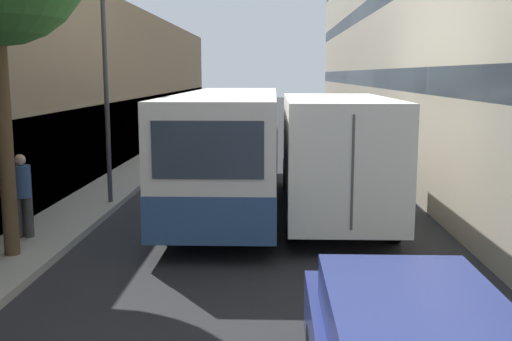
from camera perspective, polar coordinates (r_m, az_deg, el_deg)
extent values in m
plane|color=#232326|center=(17.44, 0.45, -2.39)|extent=(150.00, 150.00, 0.00)
cube|color=#9E998E|center=(18.09, -13.99, -1.99)|extent=(1.63, 60.00, 0.15)
cube|color=#847056|center=(18.43, -20.45, 7.48)|extent=(2.40, 60.00, 6.27)
cube|color=black|center=(18.33, -18.21, 1.68)|extent=(1.08, 60.00, 2.51)
cube|color=#333D47|center=(17.65, 16.53, 8.25)|extent=(1.08, 60.00, 0.70)
cube|color=navy|center=(6.03, 14.69, -13.19)|extent=(1.63, 2.30, 0.48)
cube|color=silver|center=(16.00, -2.45, 2.79)|extent=(2.43, 10.84, 2.59)
cube|color=#2D4C7A|center=(16.11, -2.43, -0.19)|extent=(2.45, 10.87, 0.90)
cube|color=#2D3847|center=(15.96, -2.46, 4.17)|extent=(2.47, 9.98, 0.83)
cube|color=#2D3847|center=(10.57, -4.63, 1.95)|extent=(1.99, 0.04, 1.03)
cylinder|color=black|center=(19.58, -4.83, 0.34)|extent=(0.24, 1.00, 1.00)
cylinder|color=black|center=(19.45, 1.44, 0.31)|extent=(0.24, 1.00, 1.00)
cylinder|color=black|center=(13.04, -8.21, -4.20)|extent=(0.24, 1.00, 1.00)
cylinder|color=black|center=(12.85, 1.25, -4.31)|extent=(0.24, 1.00, 1.00)
cube|color=silver|center=(18.20, 6.34, 2.57)|extent=(2.27, 2.30, 2.02)
cube|color=silver|center=(14.11, 7.65, 1.72)|extent=(2.37, 5.91, 2.55)
cube|color=#4C4C4C|center=(11.20, 9.18, -0.25)|extent=(0.05, 0.02, 2.17)
cylinder|color=black|center=(18.28, 2.95, -0.34)|extent=(0.22, 0.96, 0.96)
cylinder|color=black|center=(18.44, 9.59, -0.37)|extent=(0.22, 0.96, 0.96)
cylinder|color=black|center=(12.66, 3.46, -4.62)|extent=(0.22, 0.96, 0.96)
cylinder|color=black|center=(12.90, 13.00, -4.58)|extent=(0.22, 0.96, 0.96)
cylinder|color=#383838|center=(13.33, -21.68, -4.14)|extent=(0.19, 0.19, 0.84)
cylinder|color=#383838|center=(13.25, -20.84, -4.18)|extent=(0.19, 0.19, 0.84)
cylinder|color=navy|center=(13.14, -21.45, -0.97)|extent=(0.38, 0.38, 0.66)
sphere|color=tan|center=(13.08, -21.57, 0.95)|extent=(0.23, 0.23, 0.23)
cylinder|color=#38383D|center=(15.99, -14.11, 8.10)|extent=(0.12, 0.12, 6.23)
cylinder|color=#4C3823|center=(11.81, -22.80, 2.72)|extent=(0.28, 0.28, 4.31)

